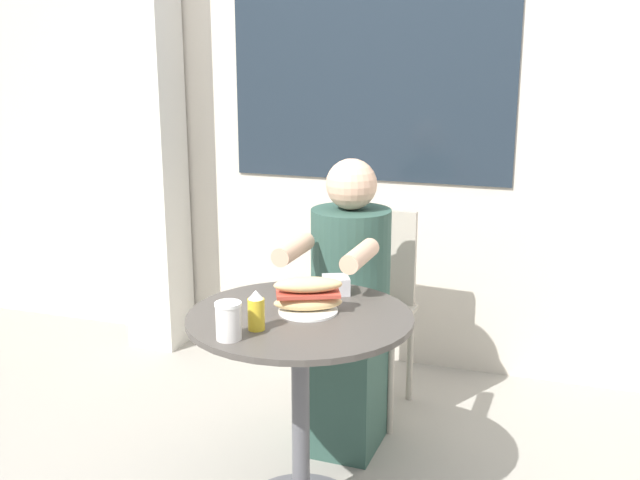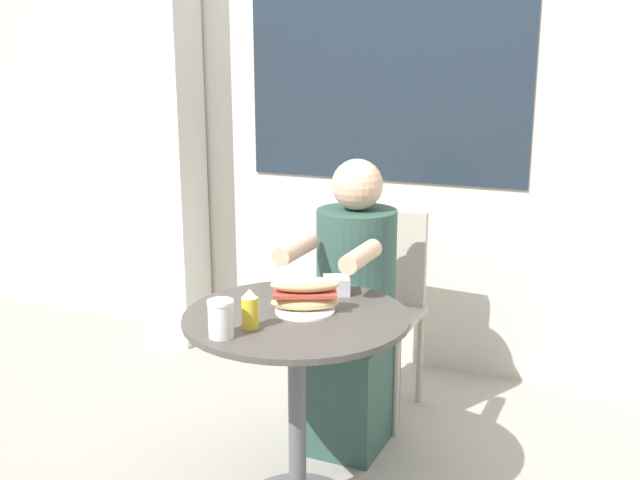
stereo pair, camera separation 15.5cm
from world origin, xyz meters
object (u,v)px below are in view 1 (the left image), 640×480
(sandwich_on_plate, at_px, (308,296))
(drink_cup, at_px, (229,321))
(diner_chair, at_px, (371,291))
(condiment_bottle, at_px, (256,311))
(seated_diner, at_px, (348,321))
(cafe_table, at_px, (300,369))

(sandwich_on_plate, relative_size, drink_cup, 2.09)
(diner_chair, bearing_deg, condiment_bottle, 87.20)
(seated_diner, height_order, sandwich_on_plate, seated_diner)
(cafe_table, bearing_deg, seated_diner, 90.05)
(sandwich_on_plate, bearing_deg, diner_chair, 90.92)
(drink_cup, xyz_separation_m, condiment_bottle, (0.05, 0.10, 0.00))
(diner_chair, relative_size, condiment_bottle, 6.89)
(sandwich_on_plate, distance_m, condiment_bottle, 0.22)
(cafe_table, distance_m, condiment_bottle, 0.31)
(diner_chair, xyz_separation_m, drink_cup, (-0.13, -1.15, 0.25))
(cafe_table, bearing_deg, drink_cup, -115.39)
(seated_diner, distance_m, condiment_bottle, 0.76)
(condiment_bottle, bearing_deg, cafe_table, 64.42)
(cafe_table, height_order, drink_cup, drink_cup)
(diner_chair, height_order, drink_cup, diner_chair)
(condiment_bottle, bearing_deg, diner_chair, 85.50)
(diner_chair, relative_size, seated_diner, 0.76)
(drink_cup, bearing_deg, sandwich_on_plate, 64.30)
(seated_diner, distance_m, drink_cup, 0.86)
(sandwich_on_plate, xyz_separation_m, condiment_bottle, (-0.10, -0.20, 0.01))
(sandwich_on_plate, bearing_deg, seated_diner, 91.96)
(cafe_table, relative_size, seated_diner, 0.64)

